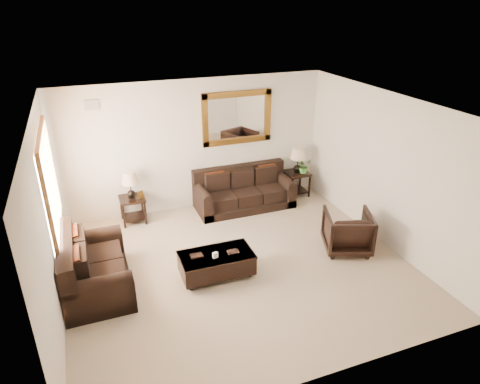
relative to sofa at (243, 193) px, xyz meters
name	(u,v)px	position (x,y,z in m)	size (l,w,h in m)	color
room	(239,193)	(-0.89, -2.09, 1.05)	(5.51, 5.01, 2.71)	gray
window	(50,185)	(-3.59, -1.19, 1.25)	(0.07, 1.96, 1.66)	white
mirror	(237,118)	(0.00, 0.37, 1.55)	(1.50, 0.06, 1.10)	#513510
air_vent	(92,105)	(-2.79, 0.39, 2.05)	(0.25, 0.02, 0.18)	#999999
sofa	(243,193)	(0.00, 0.00, 0.00)	(2.05, 0.89, 0.84)	black
loveseat	(92,270)	(-3.20, -1.85, 0.03)	(0.97, 1.63, 0.92)	black
end_table_left	(131,190)	(-2.31, 0.12, 0.39)	(0.49, 0.49, 1.07)	black
end_table_right	(297,165)	(1.33, 0.11, 0.42)	(0.51, 0.51, 1.11)	black
coffee_table	(216,262)	(-1.32, -2.20, -0.06)	(1.19, 0.65, 0.50)	black
armchair	(348,229)	(1.08, -2.27, 0.10)	(0.78, 0.73, 0.80)	black
potted_plant	(304,167)	(1.44, 0.02, 0.38)	(0.30, 0.33, 0.26)	#2D5D20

